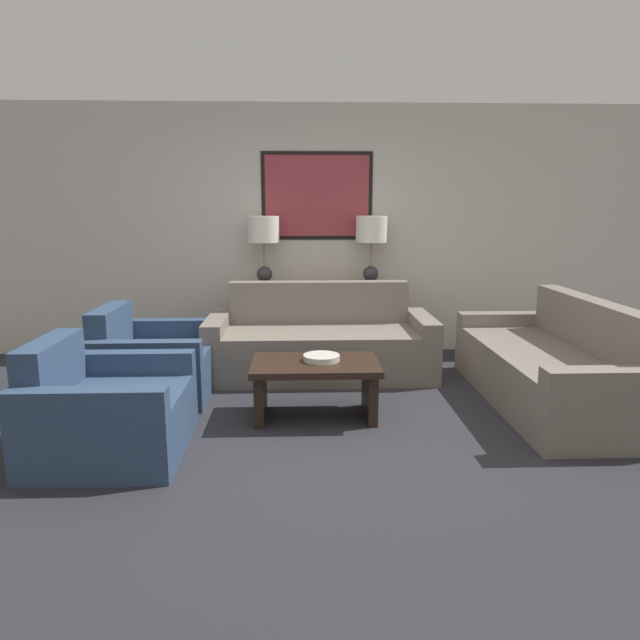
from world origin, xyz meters
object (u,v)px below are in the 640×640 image
couch_by_back_wall (320,344)px  table_lamp_left (264,236)px  coffee_table (315,378)px  armchair_near_camera (107,413)px  couch_by_side (551,369)px  armchair_near_back_wall (152,364)px  decorative_bowl (322,358)px  table_lamp_right (371,236)px  console_table (318,320)px

couch_by_back_wall → table_lamp_left: bearing=130.1°
coffee_table → armchair_near_camera: (-1.38, -0.59, -0.04)m
couch_by_back_wall → coffee_table: couch_by_back_wall is taller
table_lamp_left → couch_by_side: bearing=-32.9°
table_lamp_left → armchair_near_camera: bearing=-110.5°
couch_by_side → couch_by_back_wall: bearing=154.2°
armchair_near_back_wall → couch_by_back_wall: bearing=20.8°
table_lamp_left → decorative_bowl: bearing=-73.5°
table_lamp_right → armchair_near_back_wall: 2.57m
coffee_table → armchair_near_camera: 1.50m
coffee_table → decorative_bowl: (0.05, 0.03, 0.15)m
table_lamp_right → couch_by_side: bearing=-50.4°
table_lamp_left → couch_by_side: 3.05m
coffee_table → decorative_bowl: size_ratio=3.46×
table_lamp_right → decorative_bowl: size_ratio=2.55×
table_lamp_left → couch_by_back_wall: (0.56, -0.67, -1.00)m
table_lamp_left → table_lamp_right: bearing=0.0°
armchair_near_back_wall → armchair_near_camera: (0.00, -1.18, 0.00)m
decorative_bowl → armchair_near_camera: (-1.43, -0.62, -0.19)m
armchair_near_back_wall → decorative_bowl: bearing=-21.3°
console_table → armchair_near_back_wall: 1.91m
table_lamp_left → couch_by_side: size_ratio=0.33×
couch_by_side → decorative_bowl: 1.91m
console_table → table_lamp_right: size_ratio=2.21×
table_lamp_left → couch_by_back_wall: 1.32m
table_lamp_left → couch_by_side: (2.42, -1.57, -1.00)m
couch_by_side → armchair_near_back_wall: couch_by_side is taller
coffee_table → table_lamp_left: bearing=104.8°
table_lamp_right → armchair_near_back_wall: size_ratio=0.71×
armchair_near_camera → couch_by_side: bearing=14.2°
table_lamp_left → couch_by_back_wall: bearing=-49.9°
couch_by_side → coffee_table: bearing=-172.7°
couch_by_side → decorative_bowl: (-1.89, -0.21, 0.17)m
console_table → couch_by_side: bearing=-40.1°
console_table → armchair_near_back_wall: bearing=-140.1°
decorative_bowl → armchair_near_camera: size_ratio=0.28×
couch_by_back_wall → armchair_near_camera: (-1.46, -1.74, -0.02)m
decorative_bowl → armchair_near_back_wall: bearing=158.7°
table_lamp_left → decorative_bowl: size_ratio=2.55×
console_table → table_lamp_left: (-0.56, 0.00, 0.89)m
table_lamp_right → decorative_bowl: (-0.59, -1.78, -0.83)m
console_table → table_lamp_right: table_lamp_right is taller
table_lamp_right → couch_by_side: size_ratio=0.33×
table_lamp_right → coffee_table: (-0.64, -1.81, -0.98)m
table_lamp_right → coffee_table: size_ratio=0.73×
table_lamp_right → armchair_near_camera: table_lamp_right is taller
couch_by_side → armchair_near_camera: 3.42m
console_table → couch_by_back_wall: size_ratio=0.74×
decorative_bowl → armchair_near_camera: 1.57m
console_table → decorative_bowl: bearing=-91.1°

